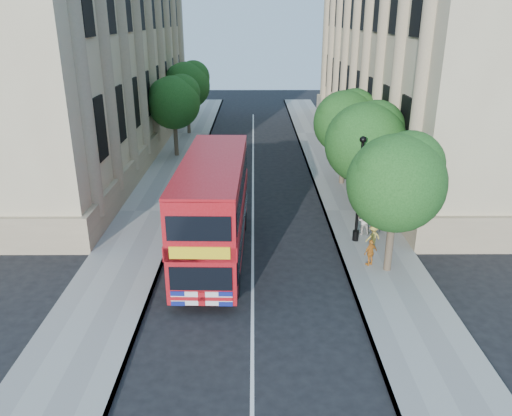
{
  "coord_description": "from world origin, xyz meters",
  "views": [
    {
      "loc": [
        0.06,
        -16.09,
        10.32
      ],
      "look_at": [
        0.15,
        4.74,
        2.3
      ],
      "focal_mm": 35.0,
      "sensor_mm": 36.0,
      "label": 1
    }
  ],
  "objects_px": {
    "police_constable": "(227,281)",
    "lamp_post": "(359,194)",
    "woman_pedestrian": "(363,220)",
    "box_van": "(211,175)",
    "double_decker_bus": "(214,206)"
  },
  "relations": [
    {
      "from": "lamp_post",
      "to": "box_van",
      "type": "bearing_deg",
      "value": 138.98
    },
    {
      "from": "lamp_post",
      "to": "box_van",
      "type": "xyz_separation_m",
      "value": [
        -7.52,
        6.54,
        -1.08
      ]
    },
    {
      "from": "lamp_post",
      "to": "box_van",
      "type": "relative_size",
      "value": 1.01
    },
    {
      "from": "woman_pedestrian",
      "to": "double_decker_bus",
      "type": "bearing_deg",
      "value": 14.1
    },
    {
      "from": "box_van",
      "to": "woman_pedestrian",
      "type": "height_order",
      "value": "box_van"
    },
    {
      "from": "box_van",
      "to": "double_decker_bus",
      "type": "bearing_deg",
      "value": -84.55
    },
    {
      "from": "police_constable",
      "to": "double_decker_bus",
      "type": "bearing_deg",
      "value": -82.47
    },
    {
      "from": "double_decker_bus",
      "to": "woman_pedestrian",
      "type": "relative_size",
      "value": 6.68
    },
    {
      "from": "box_van",
      "to": "woman_pedestrian",
      "type": "distance_m",
      "value": 9.89
    },
    {
      "from": "lamp_post",
      "to": "double_decker_bus",
      "type": "xyz_separation_m",
      "value": [
        -6.72,
        -1.55,
        -0.02
      ]
    },
    {
      "from": "woman_pedestrian",
      "to": "police_constable",
      "type": "bearing_deg",
      "value": 40.61
    },
    {
      "from": "lamp_post",
      "to": "police_constable",
      "type": "height_order",
      "value": "lamp_post"
    },
    {
      "from": "police_constable",
      "to": "lamp_post",
      "type": "bearing_deg",
      "value": -140.46
    },
    {
      "from": "police_constable",
      "to": "woman_pedestrian",
      "type": "height_order",
      "value": "police_constable"
    },
    {
      "from": "lamp_post",
      "to": "double_decker_bus",
      "type": "distance_m",
      "value": 6.9
    }
  ]
}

